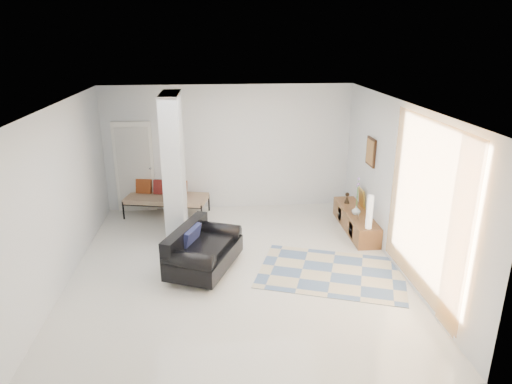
{
  "coord_description": "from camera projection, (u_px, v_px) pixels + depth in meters",
  "views": [
    {
      "loc": [
        -0.29,
        -6.98,
        3.82
      ],
      "look_at": [
        0.4,
        0.6,
        1.17
      ],
      "focal_mm": 32.0,
      "sensor_mm": 36.0,
      "label": 1
    }
  ],
  "objects": [
    {
      "name": "cylinder_lamp",
      "position": [
        370.0,
        212.0,
        8.38
      ],
      "size": [
        0.12,
        0.12,
        0.64
      ],
      "primitive_type": "cylinder",
      "color": "silver",
      "rests_on": "media_console"
    },
    {
      "name": "wall_back",
      "position": [
        229.0,
        148.0,
        10.21
      ],
      "size": [
        6.0,
        0.0,
        6.0
      ],
      "primitive_type": "plane",
      "rotation": [
        1.57,
        0.0,
        0.0
      ],
      "color": "white",
      "rests_on": "ground"
    },
    {
      "name": "bronze_figurine",
      "position": [
        347.0,
        198.0,
        9.7
      ],
      "size": [
        0.13,
        0.13,
        0.23
      ],
      "primitive_type": null,
      "rotation": [
        0.0,
        0.0,
        0.17
      ],
      "color": "black",
      "rests_on": "media_console"
    },
    {
      "name": "hallway_door",
      "position": [
        134.0,
        167.0,
        10.12
      ],
      "size": [
        0.85,
        0.06,
        2.04
      ],
      "primitive_type": "cube",
      "color": "white",
      "rests_on": "floor"
    },
    {
      "name": "wall_right",
      "position": [
        399.0,
        187.0,
        7.62
      ],
      "size": [
        0.0,
        6.0,
        6.0
      ],
      "primitive_type": "plane",
      "rotation": [
        1.57,
        0.0,
        -1.57
      ],
      "color": "white",
      "rests_on": "ground"
    },
    {
      "name": "media_console",
      "position": [
        356.0,
        221.0,
        9.32
      ],
      "size": [
        0.45,
        1.88,
        0.8
      ],
      "color": "brown",
      "rests_on": "floor"
    },
    {
      "name": "ceiling",
      "position": [
        233.0,
        105.0,
        6.93
      ],
      "size": [
        6.0,
        6.0,
        0.0
      ],
      "primitive_type": "plane",
      "rotation": [
        3.14,
        0.0,
        0.0
      ],
      "color": "white",
      "rests_on": "wall_back"
    },
    {
      "name": "wall_front",
      "position": [
        249.0,
        289.0,
        4.57
      ],
      "size": [
        6.0,
        0.0,
        6.0
      ],
      "primitive_type": "plane",
      "rotation": [
        -1.57,
        0.0,
        0.0
      ],
      "color": "white",
      "rests_on": "ground"
    },
    {
      "name": "wall_left",
      "position": [
        60.0,
        197.0,
        7.15
      ],
      "size": [
        0.0,
        6.0,
        6.0
      ],
      "primitive_type": "plane",
      "rotation": [
        1.57,
        0.0,
        1.57
      ],
      "color": "white",
      "rests_on": "ground"
    },
    {
      "name": "area_rug",
      "position": [
        332.0,
        273.0,
        7.7
      ],
      "size": [
        2.79,
        2.29,
        0.01
      ],
      "primitive_type": "cube",
      "rotation": [
        0.0,
        0.0,
        -0.33
      ],
      "color": "beige",
      "rests_on": "floor"
    },
    {
      "name": "wall_art",
      "position": [
        371.0,
        152.0,
        8.86
      ],
      "size": [
        0.04,
        0.45,
        0.55
      ],
      "primitive_type": "cube",
      "color": "#3A2010",
      "rests_on": "wall_right"
    },
    {
      "name": "loveseat",
      "position": [
        201.0,
        250.0,
        7.7
      ],
      "size": [
        1.37,
        1.7,
        0.76
      ],
      "rotation": [
        0.0,
        0.0,
        -0.39
      ],
      "color": "silver",
      "rests_on": "floor"
    },
    {
      "name": "curtain",
      "position": [
        425.0,
        209.0,
        6.52
      ],
      "size": [
        0.0,
        2.55,
        2.55
      ],
      "primitive_type": "plane",
      "rotation": [
        1.57,
        0.0,
        1.57
      ],
      "color": "#FFAA43",
      "rests_on": "wall_right"
    },
    {
      "name": "partition_column",
      "position": [
        174.0,
        166.0,
        8.8
      ],
      "size": [
        0.35,
        1.2,
        2.8
      ],
      "primitive_type": "cube",
      "color": "silver",
      "rests_on": "floor"
    },
    {
      "name": "daybed",
      "position": [
        166.0,
        197.0,
        10.06
      ],
      "size": [
        1.88,
        1.1,
        0.77
      ],
      "rotation": [
        0.0,
        0.0,
        -0.21
      ],
      "color": "black",
      "rests_on": "floor"
    },
    {
      "name": "floor",
      "position": [
        236.0,
        268.0,
        7.85
      ],
      "size": [
        6.0,
        6.0,
        0.0
      ],
      "primitive_type": "plane",
      "color": "silver",
      "rests_on": "ground"
    },
    {
      "name": "vase",
      "position": [
        356.0,
        210.0,
        9.09
      ],
      "size": [
        0.18,
        0.18,
        0.18
      ],
      "primitive_type": "imported",
      "rotation": [
        0.0,
        0.0,
        -0.03
      ],
      "color": "white",
      "rests_on": "media_console"
    }
  ]
}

